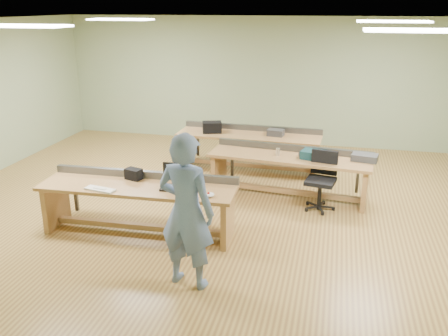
{
  "coord_description": "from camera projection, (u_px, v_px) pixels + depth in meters",
  "views": [
    {
      "loc": [
        1.65,
        -7.33,
        3.25
      ],
      "look_at": [
        0.05,
        -0.6,
        0.85
      ],
      "focal_mm": 38.0,
      "sensor_mm": 36.0,
      "label": 1
    }
  ],
  "objects": [
    {
      "name": "drinks_can",
      "position": [
        278.0,
        152.0,
        8.25
      ],
      "size": [
        0.08,
        0.08,
        0.13
      ],
      "primitive_type": "cylinder",
      "rotation": [
        0.0,
        0.0,
        -0.11
      ],
      "color": "silver",
      "rests_on": "workbench_mid"
    },
    {
      "name": "wall_back",
      "position": [
        267.0,
        81.0,
        11.35
      ],
      "size": [
        10.0,
        0.04,
        3.0
      ],
      "primitive_type": "cube",
      "color": "gray",
      "rests_on": "floor"
    },
    {
      "name": "task_chair",
      "position": [
        321.0,
        189.0,
        7.85
      ],
      "size": [
        0.6,
        0.6,
        0.97
      ],
      "rotation": [
        0.0,
        0.0,
        -0.17
      ],
      "color": "black",
      "rests_on": "floor"
    },
    {
      "name": "workbench_mid",
      "position": [
        289.0,
        166.0,
        8.31
      ],
      "size": [
        2.87,
        1.03,
        0.86
      ],
      "rotation": [
        0.0,
        0.0,
        -0.1
      ],
      "color": "#B4764C",
      "rests_on": "floor"
    },
    {
      "name": "keyboard",
      "position": [
        100.0,
        189.0,
        6.71
      ],
      "size": [
        0.47,
        0.23,
        0.03
      ],
      "primitive_type": "cube",
      "rotation": [
        0.0,
        0.0,
        -0.18
      ],
      "color": "beige",
      "rests_on": "workbench_front"
    },
    {
      "name": "camera_bag",
      "position": [
        134.0,
        174.0,
        7.11
      ],
      "size": [
        0.28,
        0.22,
        0.17
      ],
      "primitive_type": "cube",
      "rotation": [
        0.0,
        0.0,
        -0.31
      ],
      "color": "black",
      "rests_on": "workbench_front"
    },
    {
      "name": "floor",
      "position": [
        229.0,
        203.0,
        8.16
      ],
      "size": [
        10.0,
        10.0,
        0.0
      ],
      "primitive_type": "plane",
      "color": "#A3803D",
      "rests_on": "ground"
    },
    {
      "name": "parts_bin_grey",
      "position": [
        365.0,
        157.0,
        7.96
      ],
      "size": [
        0.46,
        0.34,
        0.11
      ],
      "primitive_type": "cube",
      "rotation": [
        0.0,
        0.0,
        -0.19
      ],
      "color": "#333335",
      "rests_on": "workbench_mid"
    },
    {
      "name": "storage_box_back",
      "position": [
        212.0,
        127.0,
        9.72
      ],
      "size": [
        0.45,
        0.38,
        0.22
      ],
      "primitive_type": "cube",
      "rotation": [
        0.0,
        0.0,
        0.32
      ],
      "color": "black",
      "rests_on": "workbench_back"
    },
    {
      "name": "tray_back",
      "position": [
        276.0,
        133.0,
        9.49
      ],
      "size": [
        0.34,
        0.27,
        0.13
      ],
      "primitive_type": "cube",
      "rotation": [
        0.0,
        0.0,
        -0.14
      ],
      "color": "#333335",
      "rests_on": "workbench_back"
    },
    {
      "name": "trackball_mouse",
      "position": [
        210.0,
        195.0,
        6.48
      ],
      "size": [
        0.13,
        0.15,
        0.06
      ],
      "primitive_type": "ellipsoid",
      "rotation": [
        0.0,
        0.0,
        0.11
      ],
      "color": "white",
      "rests_on": "workbench_front"
    },
    {
      "name": "wall_front",
      "position": [
        125.0,
        223.0,
        3.99
      ],
      "size": [
        10.0,
        0.04,
        3.0
      ],
      "primitive_type": "cube",
      "color": "gray",
      "rests_on": "floor"
    },
    {
      "name": "parts_bin_teal",
      "position": [
        314.0,
        155.0,
        8.07
      ],
      "size": [
        0.46,
        0.39,
        0.14
      ],
      "primitive_type": "cube",
      "rotation": [
        0.0,
        0.0,
        -0.26
      ],
      "color": "#12333B",
      "rests_on": "workbench_mid"
    },
    {
      "name": "laptop_screen",
      "position": [
        173.0,
        170.0,
        6.8
      ],
      "size": [
        0.3,
        0.04,
        0.24
      ],
      "primitive_type": "cube",
      "rotation": [
        0.0,
        0.0,
        0.08
      ],
      "color": "black",
      "rests_on": "laptop_base"
    },
    {
      "name": "workbench_front",
      "position": [
        139.0,
        197.0,
        6.98
      ],
      "size": [
        2.91,
        0.87,
        0.86
      ],
      "rotation": [
        0.0,
        0.0,
        0.04
      ],
      "color": "#B4764C",
      "rests_on": "floor"
    },
    {
      "name": "fluor_panels",
      "position": [
        230.0,
        23.0,
        7.19
      ],
      "size": [
        6.2,
        3.5,
        0.03
      ],
      "color": "white",
      "rests_on": "ceiling"
    },
    {
      "name": "workbench_back",
      "position": [
        249.0,
        143.0,
        9.69
      ],
      "size": [
        2.93,
        0.86,
        0.86
      ],
      "rotation": [
        0.0,
        0.0,
        -0.03
      ],
      "color": "#B4764C",
      "rests_on": "floor"
    },
    {
      "name": "laptop_base",
      "position": [
        172.0,
        188.0,
        6.76
      ],
      "size": [
        0.32,
        0.27,
        0.03
      ],
      "primitive_type": "cube",
      "rotation": [
        0.0,
        0.0,
        0.08
      ],
      "color": "black",
      "rests_on": "workbench_front"
    },
    {
      "name": "ceiling",
      "position": [
        230.0,
        21.0,
        7.18
      ],
      "size": [
        10.0,
        10.0,
        0.0
      ],
      "primitive_type": "plane",
      "color": "silver",
      "rests_on": "wall_back"
    },
    {
      "name": "mug",
      "position": [
        302.0,
        155.0,
        8.12
      ],
      "size": [
        0.16,
        0.16,
        0.09
      ],
      "primitive_type": "imported",
      "rotation": [
        0.0,
        0.0,
        -0.41
      ],
      "color": "#333335",
      "rests_on": "workbench_mid"
    },
    {
      "name": "person",
      "position": [
        186.0,
        212.0,
        5.52
      ],
      "size": [
        0.77,
        0.57,
        1.91
      ],
      "primitive_type": "imported",
      "rotation": [
        0.0,
        0.0,
        2.97
      ],
      "color": "#657FA6",
      "rests_on": "floor"
    }
  ]
}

